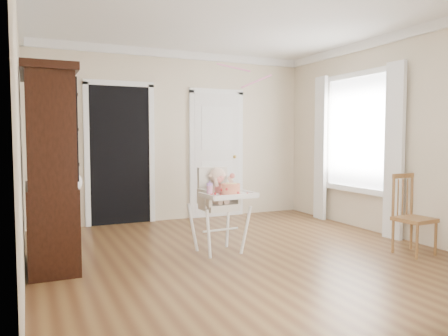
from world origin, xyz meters
name	(u,v)px	position (x,y,z in m)	size (l,w,h in m)	color
floor	(248,257)	(0.00, 0.00, 0.00)	(5.00, 5.00, 0.00)	#54331C
ceiling	(249,8)	(0.00, 0.00, 2.70)	(5.00, 5.00, 0.00)	white
wall_back	(176,136)	(0.00, 2.50, 1.35)	(4.50, 4.50, 0.00)	beige
wall_left	(20,135)	(-2.25, 0.00, 1.35)	(5.00, 5.00, 0.00)	beige
wall_right	(402,136)	(2.25, 0.00, 1.35)	(5.00, 5.00, 0.00)	beige
crown_molding	(249,14)	(0.00, 0.00, 2.64)	(4.50, 5.00, 0.12)	white
doorway	(120,152)	(-0.90, 2.48, 1.11)	(1.06, 0.05, 2.22)	black
closet_door	(217,155)	(0.70, 2.48, 1.02)	(0.96, 0.09, 2.13)	white
window_right	(355,140)	(2.18, 0.80, 1.29)	(0.13, 1.84, 2.30)	white
high_chair	(219,199)	(-0.21, 0.32, 0.62)	(0.61, 0.74, 1.00)	white
baby	(218,187)	(-0.21, 0.35, 0.76)	(0.30, 0.22, 0.44)	beige
cake	(231,189)	(-0.16, 0.10, 0.76)	(0.27, 0.27, 0.12)	silver
sippy_cup	(210,189)	(-0.38, 0.18, 0.77)	(0.07, 0.07, 0.16)	#CB7CA0
china_cabinet	(50,168)	(-1.99, 0.58, 1.01)	(0.53, 1.19, 2.01)	black
dining_chair	(412,217)	(1.78, -0.63, 0.42)	(0.40, 0.40, 0.91)	brown
streamer	(233,67)	(0.44, 1.28, 2.29)	(0.03, 0.50, 0.02)	#FF93C2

